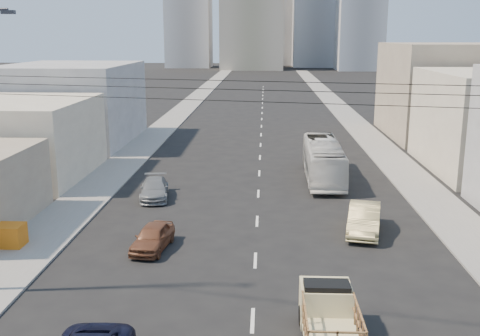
# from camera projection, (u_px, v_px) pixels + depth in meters

# --- Properties ---
(sidewalk_left) EXTENTS (3.50, 180.00, 0.12)m
(sidewalk_left) POSITION_uv_depth(u_px,v_px,m) (188.00, 105.00, 88.46)
(sidewalk_left) COLOR slate
(sidewalk_left) RESTS_ON ground
(sidewalk_right) EXTENTS (3.50, 180.00, 0.12)m
(sidewalk_right) POSITION_uv_depth(u_px,v_px,m) (338.00, 106.00, 87.45)
(sidewalk_right) COLOR slate
(sidewalk_right) RESTS_ON ground
(lane_dashes) EXTENTS (0.15, 104.00, 0.01)m
(lane_dashes) POSITION_uv_depth(u_px,v_px,m) (262.00, 123.00, 71.44)
(lane_dashes) COLOR silver
(lane_dashes) RESTS_ON ground
(flatbed_pickup) EXTENTS (1.95, 4.41, 1.90)m
(flatbed_pickup) POSITION_uv_depth(u_px,v_px,m) (329.00, 314.00, 20.11)
(flatbed_pickup) COLOR beige
(flatbed_pickup) RESTS_ON ground
(city_bus) EXTENTS (2.71, 10.86, 3.01)m
(city_bus) POSITION_uv_depth(u_px,v_px,m) (323.00, 160.00, 42.97)
(city_bus) COLOR silver
(city_bus) RESTS_ON ground
(sedan_brown) EXTENTS (2.02, 4.01, 1.31)m
(sedan_brown) POSITION_uv_depth(u_px,v_px,m) (153.00, 237.00, 29.02)
(sedan_brown) COLOR brown
(sedan_brown) RESTS_ON ground
(sedan_tan) EXTENTS (2.65, 5.11, 1.60)m
(sedan_tan) POSITION_uv_depth(u_px,v_px,m) (364.00, 219.00, 31.45)
(sedan_tan) COLOR tan
(sedan_tan) RESTS_ON ground
(sedan_grey) EXTENTS (2.46, 4.70, 1.30)m
(sedan_grey) POSITION_uv_depth(u_px,v_px,m) (154.00, 189.00, 38.16)
(sedan_grey) COLOR slate
(sedan_grey) RESTS_ON ground
(overhead_wires) EXTENTS (23.01, 5.02, 0.72)m
(overhead_wires) POSITION_uv_depth(u_px,v_px,m) (254.00, 91.00, 19.31)
(overhead_wires) COLOR black
(overhead_wires) RESTS_ON ground
(crate_stack) EXTENTS (1.80, 1.20, 1.14)m
(crate_stack) POSITION_uv_depth(u_px,v_px,m) (6.00, 235.00, 29.20)
(crate_stack) COLOR orange
(crate_stack) RESTS_ON sidewalk_left
(bldg_right_far) EXTENTS (12.00, 16.00, 10.00)m
(bldg_right_far) POSITION_uv_depth(u_px,v_px,m) (446.00, 91.00, 60.68)
(bldg_right_far) COLOR gray
(bldg_right_far) RESTS_ON ground
(bldg_left_mid) EXTENTS (11.00, 12.00, 6.00)m
(bldg_left_mid) POSITION_uv_depth(u_px,v_px,m) (14.00, 139.00, 43.38)
(bldg_left_mid) COLOR #C0B29B
(bldg_left_mid) RESTS_ON ground
(bldg_left_far) EXTENTS (12.00, 16.00, 8.00)m
(bldg_left_far) POSITION_uv_depth(u_px,v_px,m) (72.00, 103.00, 57.75)
(bldg_left_far) COLOR gray
(bldg_left_far) RESTS_ON ground
(midrise_ne) EXTENTS (16.00, 16.00, 40.00)m
(midrise_ne) POSITION_uv_depth(u_px,v_px,m) (317.00, 8.00, 194.37)
(midrise_ne) COLOR gray
(midrise_ne) RESTS_ON ground
(midrise_nw) EXTENTS (15.00, 15.00, 34.00)m
(midrise_nw) POSITION_uv_depth(u_px,v_px,m) (189.00, 17.00, 192.10)
(midrise_nw) COLOR gray
(midrise_nw) RESTS_ON ground
(midrise_back) EXTENTS (18.00, 18.00, 44.00)m
(midrise_back) POSITION_uv_depth(u_px,v_px,m) (281.00, 5.00, 209.01)
(midrise_back) COLOR gray
(midrise_back) RESTS_ON ground
(midrise_east) EXTENTS (14.00, 14.00, 28.00)m
(midrise_east) POSITION_uv_depth(u_px,v_px,m) (360.00, 25.00, 175.80)
(midrise_east) COLOR gray
(midrise_east) RESTS_ON ground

